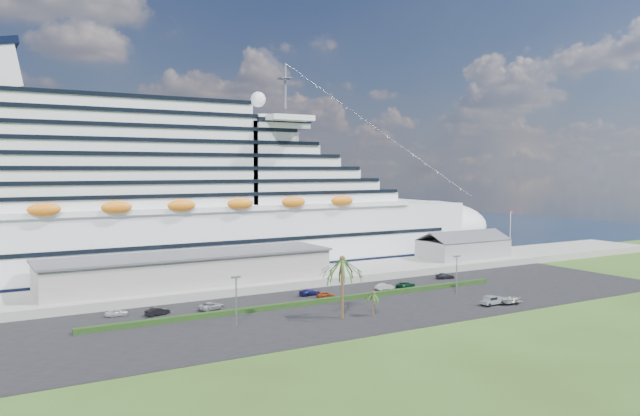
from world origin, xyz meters
TOP-DOWN VIEW (x-y plane):
  - ground at (0.00, 0.00)m, footprint 420.00×420.00m
  - asphalt_lot at (0.00, 11.00)m, footprint 140.00×38.00m
  - wharf at (0.00, 40.00)m, footprint 240.00×20.00m
  - water at (0.00, 130.00)m, footprint 420.00×160.00m
  - cruise_ship at (-21.53, 64.00)m, footprint 191.00×38.00m
  - terminal_building at (-25.00, 40.00)m, footprint 61.00×15.00m
  - port_shed at (52.00, 40.00)m, footprint 24.00×12.31m
  - flagpole at (70.04, 40.00)m, footprint 1.08×0.16m
  - hedge at (-8.00, 16.00)m, footprint 88.00×1.10m
  - lamp_post_left at (-28.00, 8.00)m, footprint 1.60×0.35m
  - lamp_post_right at (20.00, 8.00)m, footprint 1.60×0.35m
  - palm_tall at (-10.00, 4.00)m, footprint 8.82×8.82m
  - palm_short at (-4.50, 2.50)m, footprint 3.53×3.53m
  - parked_car_0 at (-43.38, 24.93)m, footprint 3.97×1.81m
  - parked_car_1 at (-37.06, 22.09)m, footprint 4.56×2.54m
  - parked_car_2 at (-27.24, 21.44)m, footprint 5.44×3.70m
  - parked_car_3 at (-5.34, 23.60)m, footprint 4.86×2.33m
  - parked_car_4 at (-3.78, 20.00)m, footprint 3.91×2.45m
  - parked_car_5 at (11.39, 20.75)m, footprint 4.14×1.75m
  - parked_car_6 at (16.59, 20.19)m, footprint 5.42×3.71m
  - parked_car_7 at (31.55, 24.34)m, footprint 4.93×2.80m
  - pickup_truck at (19.90, -1.92)m, footprint 5.10×2.04m
  - boat_trailer at (23.74, -3.22)m, footprint 5.23×3.32m

SIDE VIEW (x-z plane):
  - ground at x=0.00m, z-range 0.00..0.00m
  - water at x=0.00m, z-range 0.00..0.02m
  - asphalt_lot at x=0.00m, z-range 0.00..0.12m
  - hedge at x=-8.00m, z-range 0.12..1.02m
  - parked_car_4 at x=-3.78m, z-range 0.12..1.36m
  - parked_car_0 at x=-43.38m, z-range 0.12..1.44m
  - parked_car_5 at x=11.39m, z-range 0.12..1.45m
  - parked_car_7 at x=31.55m, z-range 0.12..1.47m
  - parked_car_3 at x=-5.34m, z-range 0.12..1.49m
  - parked_car_6 at x=16.59m, z-range 0.12..1.50m
  - parked_car_2 at x=-27.24m, z-range 0.12..1.50m
  - parked_car_1 at x=-37.06m, z-range 0.12..1.54m
  - wharf at x=0.00m, z-range 0.00..1.80m
  - pickup_truck at x=19.90m, z-range 0.21..2.00m
  - boat_trailer at x=23.74m, z-range 0.37..1.88m
  - palm_short at x=-4.50m, z-range 1.38..5.95m
  - port_shed at x=52.00m, z-range 0.71..8.08m
  - terminal_building at x=-25.00m, z-range 1.86..8.16m
  - lamp_post_left at x=-28.00m, z-range 1.21..9.48m
  - lamp_post_right at x=20.00m, z-range 1.21..9.48m
  - flagpole at x=70.04m, z-range 2.27..14.27m
  - palm_tall at x=-10.00m, z-range 3.64..14.77m
  - cruise_ship at x=-21.53m, z-range -10.31..43.69m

